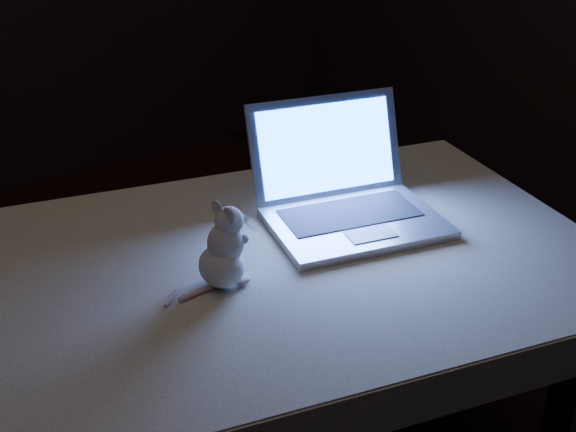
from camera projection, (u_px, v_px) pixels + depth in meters
table at (286, 380)px, 1.98m from camera, size 1.65×1.27×0.78m
tablecloth at (291, 277)px, 1.80m from camera, size 1.72×1.29×0.11m
laptop at (358, 175)px, 1.85m from camera, size 0.53×0.49×0.30m
plush_mouse at (220, 247)px, 1.62m from camera, size 0.16×0.16×0.20m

